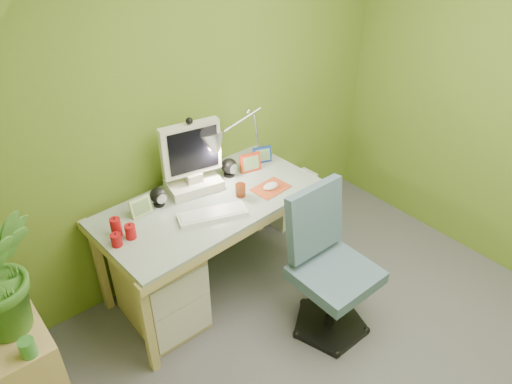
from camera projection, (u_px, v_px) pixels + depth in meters
wall_back at (197, 107)px, 3.03m from camera, size 3.20×0.01×2.40m
slope_ceiling at (199, 174)px, 1.12m from camera, size 1.10×3.20×1.10m
desk at (213, 246)px, 3.15m from camera, size 1.45×0.78×0.75m
monitor at (191, 153)px, 2.91m from camera, size 0.42×0.29×0.52m
speaker_left at (158, 197)px, 2.87m from camera, size 0.11×0.11×0.12m
speaker_right at (229, 167)px, 3.15m from camera, size 0.13×0.13×0.13m
keyboard at (212, 214)px, 2.80m from camera, size 0.43×0.26×0.02m
mousepad at (271, 188)px, 3.05m from camera, size 0.24×0.18×0.01m
mouse at (271, 186)px, 3.04m from camera, size 0.12×0.08×0.04m
amber_tumbler at (241, 190)px, 2.96m from camera, size 0.07×0.07×0.08m
candle_cluster at (119, 231)px, 2.60m from camera, size 0.16×0.14×0.11m
photo_frame_red at (250, 163)px, 3.20m from camera, size 0.15×0.05×0.13m
photo_frame_blue at (262, 155)px, 3.31m from camera, size 0.13×0.06×0.11m
photo_frame_green at (141, 207)px, 2.79m from camera, size 0.13×0.03×0.11m
desk_lamp at (248, 124)px, 3.11m from camera, size 0.63×0.34×0.64m
side_ledge at (35, 380)px, 2.36m from camera, size 0.25×0.39×0.68m
potted_plant at (0, 274)px, 2.04m from camera, size 0.38×0.32×0.65m
green_cup at (28, 348)px, 2.06m from camera, size 0.09×0.09×0.09m
task_chair at (336, 274)px, 2.81m from camera, size 0.52×0.52×0.93m
radiator at (294, 199)px, 3.92m from camera, size 0.41×0.18×0.40m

